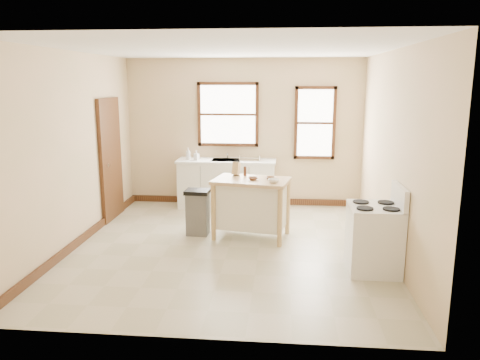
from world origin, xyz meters
name	(u,v)px	position (x,y,z in m)	size (l,w,h in m)	color
floor	(229,247)	(0.00, 0.00, 0.00)	(5.00, 5.00, 0.00)	#BAB194
ceiling	(228,49)	(0.00, 0.00, 2.80)	(5.00, 5.00, 0.00)	white
wall_back	(244,133)	(0.00, 2.50, 1.40)	(4.50, 0.04, 2.80)	beige
wall_left	(74,150)	(-2.25, 0.00, 1.40)	(0.04, 5.00, 2.80)	beige
wall_right	(393,155)	(2.25, 0.00, 1.40)	(0.04, 5.00, 2.80)	beige
window_main	(228,114)	(-0.30, 2.48, 1.75)	(1.17, 0.06, 1.22)	#34180E
window_side	(315,123)	(1.35, 2.48, 1.60)	(0.77, 0.06, 1.37)	#34180E
door_left	(111,159)	(-2.21, 1.30, 1.05)	(0.06, 0.90, 2.10)	#34180E
baseboard_back	(243,201)	(0.00, 2.47, 0.06)	(4.50, 0.04, 0.12)	#34180E
baseboard_left	(83,238)	(-2.22, 0.00, 0.06)	(0.04, 5.00, 0.12)	#34180E
sink_counter	(227,184)	(-0.30, 2.20, 0.46)	(1.86, 0.62, 0.92)	white
faucet	(228,153)	(-0.30, 2.38, 1.03)	(0.03, 0.03, 0.22)	silver
soap_bottle_a	(188,154)	(-1.02, 2.16, 1.03)	(0.09, 0.09, 0.23)	#B2B2B2
soap_bottle_b	(196,155)	(-0.86, 2.11, 1.01)	(0.08, 0.08, 0.18)	#B2B2B2
dish_rack	(250,158)	(0.15, 2.15, 0.97)	(0.39, 0.29, 0.10)	silver
kitchen_island	(251,208)	(0.29, 0.49, 0.46)	(1.12, 0.71, 0.92)	tan
knife_block	(236,169)	(0.03, 0.76, 1.02)	(0.10, 0.10, 0.20)	tan
pepper_grinder	(245,171)	(0.17, 0.74, 0.99)	(0.04, 0.04, 0.15)	#3E1F10
bowl_a	(253,179)	(0.32, 0.45, 0.94)	(0.15, 0.15, 0.04)	brown
bowl_b	(270,178)	(0.58, 0.51, 0.94)	(0.14, 0.14, 0.04)	brown
bowl_c	(274,181)	(0.63, 0.28, 0.94)	(0.17, 0.17, 0.05)	white
trash_bin	(198,212)	(-0.56, 0.53, 0.36)	(0.37, 0.31, 0.72)	#595957
gas_stove	(374,228)	(1.93, -0.68, 0.56)	(0.69, 0.69, 1.12)	white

